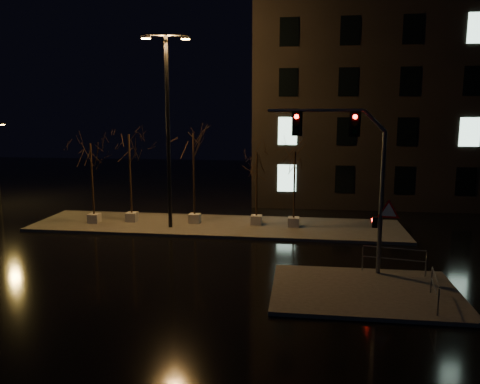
# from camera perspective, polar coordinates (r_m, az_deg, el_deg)

# --- Properties ---
(ground) EXTENTS (90.00, 90.00, 0.00)m
(ground) POSITION_cam_1_polar(r_m,az_deg,el_deg) (22.50, -5.75, -7.93)
(ground) COLOR black
(ground) RESTS_ON ground
(median) EXTENTS (22.00, 5.00, 0.15)m
(median) POSITION_cam_1_polar(r_m,az_deg,el_deg) (28.13, -2.95, -4.12)
(median) COLOR #403F39
(median) RESTS_ON ground
(sidewalk_corner) EXTENTS (7.00, 5.00, 0.15)m
(sidewalk_corner) POSITION_cam_1_polar(r_m,az_deg,el_deg) (18.77, 14.95, -11.62)
(sidewalk_corner) COLOR #403F39
(sidewalk_corner) RESTS_ON ground
(building) EXTENTS (25.00, 12.00, 15.00)m
(building) POSITION_cam_1_polar(r_m,az_deg,el_deg) (39.88, 20.91, 10.10)
(building) COLOR black
(building) RESTS_ON ground
(tree_0) EXTENTS (1.80, 1.80, 4.95)m
(tree_0) POSITION_cam_1_polar(r_m,az_deg,el_deg) (29.30, -17.69, 3.59)
(tree_0) COLOR #ADAAA1
(tree_0) RESTS_ON median
(tree_1) EXTENTS (1.80, 1.80, 5.47)m
(tree_1) POSITION_cam_1_polar(r_m,az_deg,el_deg) (29.02, -13.33, 4.52)
(tree_1) COLOR #ADAAA1
(tree_1) RESTS_ON median
(tree_2) EXTENTS (1.80, 1.80, 5.57)m
(tree_2) POSITION_cam_1_polar(r_m,az_deg,el_deg) (27.99, -5.69, 4.70)
(tree_2) COLOR #ADAAA1
(tree_2) RESTS_ON median
(tree_3) EXTENTS (1.80, 1.80, 4.42)m
(tree_3) POSITION_cam_1_polar(r_m,az_deg,el_deg) (27.53, 2.04, 2.85)
(tree_3) COLOR #ADAAA1
(tree_3) RESTS_ON median
(tree_4) EXTENTS (1.80, 1.80, 4.52)m
(tree_4) POSITION_cam_1_polar(r_m,az_deg,el_deg) (27.16, 6.67, 2.85)
(tree_4) COLOR #ADAAA1
(tree_4) RESTS_ON median
(traffic_signal_mast) EXTENTS (5.52, 0.79, 6.78)m
(traffic_signal_mast) POSITION_cam_1_polar(r_m,az_deg,el_deg) (19.72, 13.86, 3.04)
(traffic_signal_mast) COLOR slate
(traffic_signal_mast) RESTS_ON sidewalk_corner
(streetlight_main) EXTENTS (2.71, 0.86, 10.87)m
(streetlight_main) POSITION_cam_1_polar(r_m,az_deg,el_deg) (26.98, -8.80, 8.80)
(streetlight_main) COLOR black
(streetlight_main) RESTS_ON median
(guard_rail_a) EXTENTS (2.53, 0.50, 1.11)m
(guard_rail_a) POSITION_cam_1_polar(r_m,az_deg,el_deg) (20.61, 18.26, -7.50)
(guard_rail_a) COLOR slate
(guard_rail_a) RESTS_ON sidewalk_corner
(guard_rail_b) EXTENTS (0.36, 2.11, 1.01)m
(guard_rail_b) POSITION_cam_1_polar(r_m,az_deg,el_deg) (18.02, 22.68, -10.51)
(guard_rail_b) COLOR slate
(guard_rail_b) RESTS_ON sidewalk_corner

